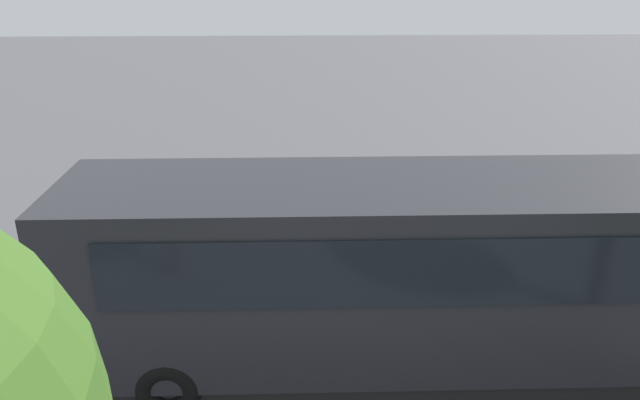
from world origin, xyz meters
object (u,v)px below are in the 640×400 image
(spectator_far_left, at_px, (453,236))
(spectator_left, at_px, (404,232))
(stunt_motorcycle, at_px, (194,183))
(tour_bus, at_px, (422,277))
(traffic_cone, at_px, (290,183))
(parked_motorcycle_silver, at_px, (563,283))
(parked_motorcycle_dark, at_px, (367,280))
(spectator_centre, at_px, (359,237))
(spectator_right, at_px, (304,235))

(spectator_far_left, height_order, spectator_left, spectator_left)
(spectator_left, bearing_deg, stunt_motorcycle, -40.19)
(tour_bus, xyz_separation_m, spectator_far_left, (-1.16, -2.72, -0.58))
(spectator_far_left, relative_size, traffic_cone, 2.84)
(parked_motorcycle_silver, bearing_deg, parked_motorcycle_dark, -2.97)
(spectator_left, bearing_deg, traffic_cone, -64.21)
(parked_motorcycle_silver, bearing_deg, spectator_far_left, -25.02)
(spectator_left, bearing_deg, spectator_far_left, 166.23)
(spectator_centre, distance_m, spectator_right, 1.16)
(tour_bus, bearing_deg, stunt_motorcycle, -56.19)
(spectator_right, bearing_deg, spectator_centre, 166.65)
(tour_bus, height_order, spectator_centre, tour_bus)
(spectator_far_left, relative_size, parked_motorcycle_dark, 0.87)
(spectator_centre, distance_m, traffic_cone, 5.57)
(spectator_centre, bearing_deg, tour_bus, 105.18)
(parked_motorcycle_silver, bearing_deg, stunt_motorcycle, -34.20)
(spectator_far_left, relative_size, spectator_left, 1.00)
(spectator_centre, distance_m, parked_motorcycle_silver, 4.04)
(spectator_right, height_order, parked_motorcycle_dark, spectator_right)
(tour_bus, xyz_separation_m, spectator_right, (1.87, -3.00, -0.64))
(stunt_motorcycle, bearing_deg, traffic_cone, -162.35)
(spectator_right, bearing_deg, spectator_left, 178.75)
(spectator_centre, distance_m, stunt_motorcycle, 6.09)
(stunt_motorcycle, xyz_separation_m, traffic_cone, (-2.59, -0.82, -0.31))
(tour_bus, bearing_deg, spectator_far_left, -113.04)
(tour_bus, height_order, traffic_cone, tour_bus)
(spectator_left, bearing_deg, tour_bus, 85.90)
(spectator_left, relative_size, spectator_centre, 1.01)
(tour_bus, xyz_separation_m, parked_motorcycle_dark, (0.65, -1.99, -1.16))
(traffic_cone, bearing_deg, spectator_left, 115.79)
(spectator_left, height_order, stunt_motorcycle, spectator_left)
(spectator_left, height_order, spectator_centre, spectator_left)
(parked_motorcycle_dark, relative_size, stunt_motorcycle, 1.00)
(tour_bus, xyz_separation_m, spectator_centre, (0.74, -2.73, -0.58))
(spectator_left, bearing_deg, parked_motorcycle_silver, 158.44)
(spectator_far_left, relative_size, parked_motorcycle_silver, 0.88)
(spectator_centre, bearing_deg, spectator_far_left, 179.68)
(spectator_left, bearing_deg, spectator_right, -1.25)
(spectator_far_left, distance_m, spectator_left, 0.97)
(spectator_centre, xyz_separation_m, parked_motorcycle_silver, (-3.88, 0.94, -0.58))
(parked_motorcycle_silver, bearing_deg, spectator_left, -21.56)
(tour_bus, distance_m, parked_motorcycle_dark, 2.40)
(tour_bus, xyz_separation_m, spectator_left, (-0.21, -2.96, -0.58))
(spectator_centre, height_order, parked_motorcycle_silver, spectator_centre)
(tour_bus, distance_m, spectator_left, 3.02)
(spectator_centre, bearing_deg, parked_motorcycle_dark, 96.95)
(parked_motorcycle_dark, xyz_separation_m, traffic_cone, (1.59, -6.05, -0.18))
(spectator_far_left, bearing_deg, traffic_cone, -57.37)
(tour_bus, relative_size, parked_motorcycle_silver, 5.46)
(spectator_centre, relative_size, spectator_right, 1.04)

